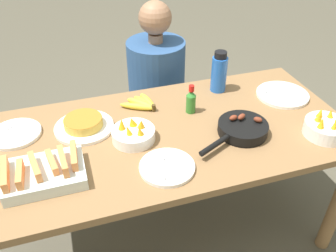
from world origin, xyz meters
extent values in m
plane|color=#565142|center=(0.00, 0.00, 0.00)|extent=(14.00, 14.00, 0.00)
cube|color=olive|center=(0.00, 0.00, 0.69)|extent=(1.68, 0.80, 0.03)
cylinder|color=olive|center=(-0.78, 0.34, 0.34)|extent=(0.07, 0.07, 0.68)
cylinder|color=olive|center=(0.78, 0.34, 0.34)|extent=(0.07, 0.07, 0.68)
ellipsoid|color=yellow|center=(-0.03, 0.25, 0.73)|extent=(0.06, 0.16, 0.04)
ellipsoid|color=yellow|center=(-0.05, 0.24, 0.73)|extent=(0.10, 0.16, 0.03)
ellipsoid|color=yellow|center=(-0.07, 0.24, 0.73)|extent=(0.14, 0.15, 0.04)
ellipsoid|color=yellow|center=(-0.09, 0.22, 0.73)|extent=(0.17, 0.12, 0.03)
cylinder|color=#4C3819|center=(-0.02, 0.18, 0.73)|extent=(0.02, 0.02, 0.04)
cube|color=silver|center=(-0.54, -0.15, 0.74)|extent=(0.30, 0.22, 0.05)
cube|color=#ED8E4C|center=(-0.67, -0.15, 0.78)|extent=(0.03, 0.17, 0.05)
cube|color=#ED8E4C|center=(-0.62, -0.17, 0.78)|extent=(0.02, 0.13, 0.05)
cube|color=#ED8E4C|center=(-0.57, -0.15, 0.78)|extent=(0.05, 0.15, 0.05)
cube|color=#ED8E4C|center=(-0.51, -0.14, 0.78)|extent=(0.05, 0.13, 0.04)
cube|color=#ED8E4C|center=(-0.47, -0.15, 0.78)|extent=(0.03, 0.15, 0.05)
cube|color=#ED8E4C|center=(-0.42, -0.13, 0.78)|extent=(0.03, 0.15, 0.05)
cylinder|color=black|center=(0.32, -0.11, 0.72)|extent=(0.22, 0.22, 0.01)
cylinder|color=black|center=(0.32, -0.11, 0.74)|extent=(0.22, 0.22, 0.04)
cylinder|color=black|center=(0.14, -0.20, 0.75)|extent=(0.16, 0.09, 0.02)
ellipsoid|color=brown|center=(0.38, -0.12, 0.78)|extent=(0.05, 0.05, 0.03)
ellipsoid|color=brown|center=(0.32, -0.08, 0.78)|extent=(0.06, 0.05, 0.03)
ellipsoid|color=brown|center=(0.28, -0.08, 0.78)|extent=(0.05, 0.03, 0.03)
cylinder|color=white|center=(-0.36, 0.14, 0.72)|extent=(0.27, 0.27, 0.02)
cylinder|color=gold|center=(-0.36, 0.14, 0.75)|extent=(0.17, 0.17, 0.04)
cylinder|color=#AB7427|center=(-0.36, 0.14, 0.77)|extent=(0.17, 0.17, 0.00)
cylinder|color=white|center=(-0.08, -0.24, 0.72)|extent=(0.22, 0.22, 0.02)
cylinder|color=silver|center=(-0.10, -0.25, 0.73)|extent=(0.04, 0.11, 0.01)
cube|color=silver|center=(-0.08, -0.18, 0.73)|extent=(0.03, 0.05, 0.00)
cylinder|color=white|center=(-0.66, 0.18, 0.72)|extent=(0.23, 0.23, 0.02)
cylinder|color=silver|center=(-0.65, 0.16, 0.73)|extent=(0.07, 0.12, 0.01)
cube|color=silver|center=(-0.69, 0.24, 0.73)|extent=(0.04, 0.05, 0.00)
cylinder|color=white|center=(0.67, 0.11, 0.72)|extent=(0.27, 0.27, 0.02)
cylinder|color=silver|center=(0.67, 0.08, 0.73)|extent=(0.09, 0.09, 0.01)
cube|color=silver|center=(0.61, 0.14, 0.73)|extent=(0.05, 0.05, 0.00)
cylinder|color=white|center=(0.66, -0.24, 0.74)|extent=(0.19, 0.19, 0.06)
cone|color=#F4A819|center=(0.70, -0.20, 0.79)|extent=(0.05, 0.05, 0.05)
cone|color=#F4A819|center=(0.66, -0.18, 0.79)|extent=(0.04, 0.04, 0.05)
cone|color=#F4A819|center=(0.63, -0.21, 0.80)|extent=(0.06, 0.06, 0.06)
cone|color=#F4A819|center=(0.61, -0.26, 0.80)|extent=(0.04, 0.04, 0.06)
cone|color=#F4A819|center=(0.66, -0.28, 0.80)|extent=(0.03, 0.03, 0.06)
cylinder|color=white|center=(-0.16, -0.01, 0.74)|extent=(0.19, 0.19, 0.05)
cone|color=#F4A819|center=(-0.12, -0.01, 0.78)|extent=(0.04, 0.05, 0.06)
cone|color=#F4A819|center=(-0.16, 0.02, 0.78)|extent=(0.05, 0.05, 0.05)
cone|color=#F4A819|center=(-0.21, 0.01, 0.79)|extent=(0.05, 0.05, 0.06)
cone|color=#F4A819|center=(-0.19, -0.03, 0.78)|extent=(0.05, 0.05, 0.05)
cone|color=#F4A819|center=(-0.14, -0.05, 0.78)|extent=(0.05, 0.05, 0.05)
cylinder|color=blue|center=(0.37, 0.28, 0.81)|extent=(0.08, 0.08, 0.19)
cylinder|color=black|center=(0.37, 0.28, 0.92)|extent=(0.06, 0.06, 0.03)
cylinder|color=#337F2D|center=(0.15, 0.12, 0.76)|extent=(0.05, 0.05, 0.09)
cone|color=#337F2D|center=(0.15, 0.12, 0.82)|extent=(0.05, 0.05, 0.03)
cylinder|color=red|center=(0.15, 0.12, 0.84)|extent=(0.03, 0.03, 0.03)
cube|color=black|center=(0.14, 0.66, 0.19)|extent=(0.39, 0.39, 0.38)
cylinder|color=#2D5184|center=(0.14, 0.66, 0.62)|extent=(0.35, 0.35, 0.48)
cylinder|color=#9E7051|center=(0.14, 0.66, 0.88)|extent=(0.09, 0.09, 0.05)
sphere|color=#9E7051|center=(0.14, 0.66, 1.00)|extent=(0.19, 0.19, 0.19)
camera|label=1|loc=(-0.39, -1.23, 1.68)|focal=38.00mm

